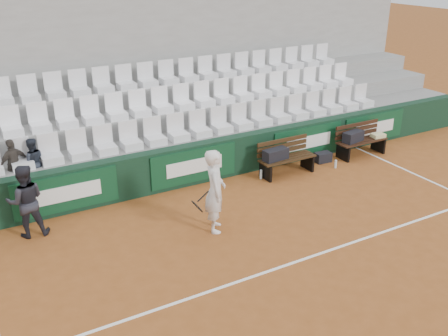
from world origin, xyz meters
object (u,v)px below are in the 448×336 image
bench_right (361,148)px  ball_kid (26,201)px  tennis_player (215,191)px  water_bottle_far (336,164)px  spectator_b (11,144)px  spectator_c (30,142)px  water_bottle_near (261,174)px  sports_bag_right (353,137)px  bench_left (287,166)px  sports_bag_ground (323,157)px  sports_bag_left (276,154)px

bench_right → ball_kid: size_ratio=1.00×
tennis_player → ball_kid: bearing=154.4°
water_bottle_far → spectator_b: spectator_b is taller
spectator_c → spectator_b: bearing=3.1°
water_bottle_far → water_bottle_near: bearing=169.6°
sports_bag_right → spectator_b: bearing=172.6°
tennis_player → ball_kid: tennis_player is taller
ball_kid → bench_left: bearing=-172.7°
sports_bag_ground → spectator_c: bearing=172.0°
bench_right → tennis_player: size_ratio=0.87×
bench_right → sports_bag_ground: 1.23m
sports_bag_right → spectator_c: spectator_c is taller
water_bottle_far → spectator_c: size_ratio=0.21×
bench_left → sports_bag_right: sports_bag_right is taller
sports_bag_right → sports_bag_ground: sports_bag_right is taller
tennis_player → water_bottle_near: bearing=36.9°
bench_left → sports_bag_left: bearing=174.5°
water_bottle_near → spectator_c: (-5.11, 1.12, 1.42)m
ball_kid → spectator_c: (0.37, 1.14, 0.78)m
sports_bag_right → bench_left: bearing=-177.8°
bench_right → sports_bag_right: 0.47m
spectator_b → spectator_c: 0.37m
sports_bag_right → sports_bag_ground: (-0.93, 0.09, -0.46)m
bench_right → spectator_b: size_ratio=1.35×
water_bottle_near → sports_bag_ground: bearing=3.1°
bench_left → sports_bag_left: size_ratio=2.31×
bench_left → tennis_player: bearing=-151.8°
sports_bag_left → bench_right: bearing=0.1°
water_bottle_near → ball_kid: (-5.48, -0.03, 0.63)m
bench_left → sports_bag_left: (-0.34, 0.03, 0.36)m
water_bottle_far → tennis_player: (-4.23, -1.24, 0.75)m
ball_kid → tennis_player: bearing=162.1°
ball_kid → water_bottle_far: bearing=-175.0°
bench_right → spectator_c: (-8.38, 1.15, 1.31)m
sports_bag_right → tennis_player: 5.40m
sports_bag_right → tennis_player: tennis_player is taller
sports_bag_right → water_bottle_far: sports_bag_right is taller
water_bottle_near → spectator_b: (-5.48, 1.12, 1.44)m
water_bottle_near → water_bottle_far: 2.11m
bench_right → water_bottle_near: bench_right is taller
ball_kid → sports_bag_right: bearing=-172.0°
sports_bag_left → sports_bag_right: sports_bag_right is taller
bench_right → water_bottle_far: (-1.20, -0.35, -0.11)m
bench_right → water_bottle_near: 3.27m
bench_right → sports_bag_ground: bearing=173.3°
bench_left → water_bottle_near: bench_left is taller
bench_right → sports_bag_right: bearing=170.7°
tennis_player → spectator_b: (-3.32, 2.74, 0.69)m
bench_right → sports_bag_right: (-0.29, 0.05, 0.37)m
spectator_c → water_bottle_far: bearing=171.3°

